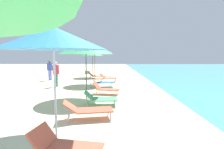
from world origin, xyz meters
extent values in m
cylinder|color=silver|center=(-0.39, 4.35, 1.07)|extent=(0.05, 0.05, 2.13)
cone|color=#338CD8|center=(-0.39, 4.35, 2.40)|extent=(2.51, 2.51, 0.53)
sphere|color=silver|center=(-0.39, 4.35, 2.70)|extent=(0.06, 0.06, 0.06)
cube|color=#D8593F|center=(0.43, 5.63, 0.28)|extent=(1.21, 0.79, 0.04)
cube|color=#D8593F|center=(-0.31, 5.50, 0.45)|extent=(0.51, 0.66, 0.32)
cylinder|color=#B2B2B7|center=(0.85, 5.96, 0.13)|extent=(0.04, 0.04, 0.26)
cylinder|color=#B2B2B7|center=(0.93, 5.47, 0.13)|extent=(0.04, 0.04, 0.26)
cylinder|color=#B2B2B7|center=(-0.40, 5.74, 0.13)|extent=(0.04, 0.04, 0.26)
cylinder|color=#B2B2B7|center=(-0.31, 5.25, 0.13)|extent=(0.04, 0.04, 0.26)
cube|color=#D8593F|center=(0.26, 3.36, 0.22)|extent=(1.15, 0.83, 0.04)
cube|color=#D8593F|center=(-0.39, 3.48, 0.42)|extent=(0.42, 0.69, 0.38)
cylinder|color=#B2B2B7|center=(-0.42, 3.76, 0.10)|extent=(0.04, 0.04, 0.20)
cylinder|color=#4C4C51|center=(-0.19, 8.28, 1.02)|extent=(0.05, 0.05, 2.05)
cone|color=#3FB266|center=(-0.19, 8.28, 2.34)|extent=(2.45, 2.45, 0.60)
sphere|color=#4C4C51|center=(-0.19, 8.28, 2.67)|extent=(0.06, 0.06, 0.06)
cube|color=#D8593F|center=(0.83, 9.23, 0.25)|extent=(1.13, 0.76, 0.04)
cube|color=#D8593F|center=(0.17, 9.37, 0.44)|extent=(0.43, 0.62, 0.36)
cylinder|color=#B2B2B7|center=(1.29, 9.38, 0.12)|extent=(0.04, 0.04, 0.23)
cylinder|color=#B2B2B7|center=(1.19, 8.92, 0.12)|extent=(0.04, 0.04, 0.23)
cylinder|color=#B2B2B7|center=(0.16, 9.61, 0.12)|extent=(0.04, 0.04, 0.23)
cylinder|color=#B2B2B7|center=(0.06, 9.15, 0.12)|extent=(0.04, 0.04, 0.23)
cube|color=#4CA572|center=(0.69, 7.19, 0.25)|extent=(1.02, 0.72, 0.04)
cube|color=#4CA572|center=(0.05, 7.15, 0.42)|extent=(0.36, 0.69, 0.33)
cylinder|color=#B2B2B7|center=(1.06, 7.50, 0.12)|extent=(0.04, 0.04, 0.23)
cylinder|color=#B2B2B7|center=(1.10, 6.93, 0.12)|extent=(0.04, 0.04, 0.23)
cylinder|color=#B2B2B7|center=(-0.02, 7.44, 0.12)|extent=(0.04, 0.04, 0.23)
cylinder|color=#B2B2B7|center=(0.02, 6.87, 0.12)|extent=(0.04, 0.04, 0.23)
cylinder|color=olive|center=(-0.19, 12.47, 1.08)|extent=(0.05, 0.05, 2.17)
cone|color=#3FB266|center=(-0.19, 12.47, 2.43)|extent=(2.31, 2.31, 0.52)
sphere|color=olive|center=(-0.19, 12.47, 2.72)|extent=(0.06, 0.06, 0.06)
cube|color=#D8593F|center=(0.85, 13.70, 0.28)|extent=(1.00, 0.69, 0.04)
cube|color=#D8593F|center=(0.25, 13.75, 0.46)|extent=(0.33, 0.63, 0.34)
cylinder|color=#B2B2B7|center=(1.25, 13.93, 0.13)|extent=(0.04, 0.04, 0.26)
cylinder|color=#B2B2B7|center=(1.21, 13.42, 0.13)|extent=(0.04, 0.04, 0.26)
cylinder|color=#B2B2B7|center=(0.21, 14.01, 0.13)|extent=(0.04, 0.04, 0.26)
cylinder|color=#B2B2B7|center=(0.17, 13.50, 0.13)|extent=(0.04, 0.04, 0.26)
cube|color=blue|center=(0.50, 11.40, 0.29)|extent=(1.28, 0.84, 0.04)
cube|color=blue|center=(-0.23, 11.25, 0.51)|extent=(0.46, 0.67, 0.42)
cylinder|color=#B2B2B7|center=(0.93, 11.75, 0.13)|extent=(0.04, 0.04, 0.27)
cylinder|color=#B2B2B7|center=(1.03, 11.26, 0.13)|extent=(0.04, 0.04, 0.27)
cylinder|color=#B2B2B7|center=(-0.38, 11.48, 0.13)|extent=(0.04, 0.04, 0.27)
cylinder|color=#B2B2B7|center=(-0.27, 10.98, 0.13)|extent=(0.04, 0.04, 0.27)
cylinder|color=#4C4C51|center=(-0.76, 16.49, 0.98)|extent=(0.05, 0.05, 1.95)
cone|color=#3FB266|center=(-0.76, 16.49, 2.17)|extent=(1.92, 1.92, 0.42)
sphere|color=#4C4C51|center=(-0.76, 16.49, 2.41)|extent=(0.06, 0.06, 0.06)
cube|color=white|center=(0.50, 17.43, 0.21)|extent=(0.96, 0.64, 0.04)
cube|color=white|center=(-0.15, 17.44, 0.33)|extent=(0.38, 0.63, 0.24)
cylinder|color=#B2B2B7|center=(0.88, 17.69, 0.10)|extent=(0.04, 0.04, 0.19)
cylinder|color=#B2B2B7|center=(0.88, 17.16, 0.10)|extent=(0.04, 0.04, 0.19)
cylinder|color=#B2B2B7|center=(-0.15, 17.70, 0.10)|extent=(0.04, 0.04, 0.19)
cylinder|color=#B2B2B7|center=(-0.16, 17.18, 0.10)|extent=(0.04, 0.04, 0.19)
cube|color=#D8593F|center=(-0.12, 15.36, 0.22)|extent=(1.12, 0.68, 0.04)
cube|color=#D8593F|center=(-0.85, 15.39, 0.40)|extent=(0.40, 0.65, 0.34)
cylinder|color=#B2B2B7|center=(0.33, 15.62, 0.10)|extent=(0.04, 0.04, 0.20)
cylinder|color=#B2B2B7|center=(0.31, 15.08, 0.10)|extent=(0.04, 0.04, 0.20)
cylinder|color=#B2B2B7|center=(-0.89, 15.66, 0.10)|extent=(0.04, 0.04, 0.20)
cylinder|color=#B2B2B7|center=(-0.91, 15.13, 0.10)|extent=(0.04, 0.04, 0.20)
cylinder|color=#3F9972|center=(-2.59, 11.40, 0.39)|extent=(0.11, 0.11, 0.79)
cylinder|color=#3F9972|center=(-2.53, 11.56, 0.39)|extent=(0.11, 0.11, 0.79)
cube|color=#D8334C|center=(-2.56, 11.48, 1.08)|extent=(0.33, 0.41, 0.59)
sphere|color=beige|center=(-2.56, 11.48, 1.48)|extent=(0.21, 0.21, 0.21)
cylinder|color=#334CB2|center=(-4.04, 14.51, 0.39)|extent=(0.11, 0.11, 0.78)
cylinder|color=#334CB2|center=(-3.88, 14.46, 0.39)|extent=(0.11, 0.11, 0.78)
cube|color=#334CB2|center=(-3.96, 14.48, 1.08)|extent=(0.41, 0.33, 0.59)
sphere|color=brown|center=(-3.96, 14.48, 1.48)|extent=(0.21, 0.21, 0.21)
cube|color=#338C59|center=(-1.66, 19.48, 0.16)|extent=(0.51, 0.53, 0.32)
cube|color=white|center=(-1.66, 19.48, 0.34)|extent=(0.52, 0.54, 0.06)
camera|label=1|loc=(0.98, 0.03, 2.01)|focal=29.35mm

